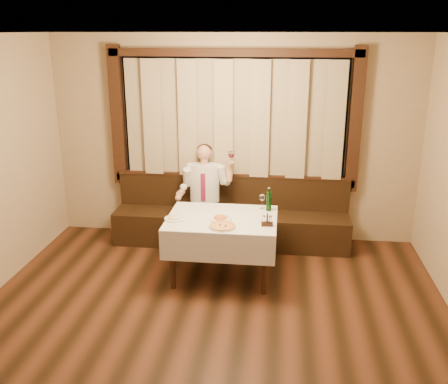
# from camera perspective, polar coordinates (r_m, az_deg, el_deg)

# --- Properties ---
(room) EXTENTS (5.01, 6.01, 2.81)m
(room) POSITION_cam_1_polar(r_m,az_deg,el_deg) (4.88, -1.31, 2.22)
(room) COLOR black
(room) RESTS_ON ground
(banquette) EXTENTS (3.20, 0.61, 0.94)m
(banquette) POSITION_cam_1_polar(r_m,az_deg,el_deg) (6.91, 0.81, -3.34)
(banquette) COLOR black
(banquette) RESTS_ON ground
(dining_table) EXTENTS (1.27, 0.97, 0.76)m
(dining_table) POSITION_cam_1_polar(r_m,az_deg,el_deg) (5.84, -0.23, -3.87)
(dining_table) COLOR black
(dining_table) RESTS_ON ground
(pizza) EXTENTS (0.31, 0.31, 0.03)m
(pizza) POSITION_cam_1_polar(r_m,az_deg,el_deg) (5.50, -0.20, -3.93)
(pizza) COLOR white
(pizza) RESTS_ON dining_table
(pasta_red) EXTENTS (0.26, 0.26, 0.09)m
(pasta_red) POSITION_cam_1_polar(r_m,az_deg,el_deg) (5.72, -0.40, -2.81)
(pasta_red) COLOR white
(pasta_red) RESTS_ON dining_table
(pasta_cream) EXTENTS (0.24, 0.24, 0.08)m
(pasta_cream) POSITION_cam_1_polar(r_m,az_deg,el_deg) (5.76, -5.64, -2.79)
(pasta_cream) COLOR white
(pasta_cream) RESTS_ON dining_table
(green_bottle) EXTENTS (0.06, 0.06, 0.29)m
(green_bottle) POSITION_cam_1_polar(r_m,az_deg,el_deg) (5.99, 5.14, -1.01)
(green_bottle) COLOR #0E4510
(green_bottle) RESTS_ON dining_table
(table_wine_glass) EXTENTS (0.07, 0.07, 0.19)m
(table_wine_glass) POSITION_cam_1_polar(r_m,az_deg,el_deg) (6.04, 4.38, -0.70)
(table_wine_glass) COLOR white
(table_wine_glass) RESTS_ON dining_table
(cruet_caddy) EXTENTS (0.13, 0.07, 0.14)m
(cruet_caddy) POSITION_cam_1_polar(r_m,az_deg,el_deg) (5.56, 4.95, -3.39)
(cruet_caddy) COLOR black
(cruet_caddy) RESTS_ON dining_table
(seated_man) EXTENTS (0.75, 0.56, 1.39)m
(seated_man) POSITION_cam_1_polar(r_m,az_deg,el_deg) (6.70, -2.27, 0.49)
(seated_man) COLOR black
(seated_man) RESTS_ON ground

